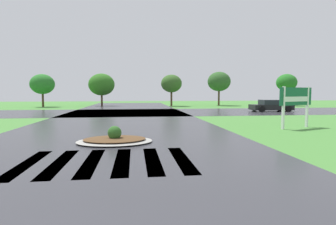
{
  "coord_description": "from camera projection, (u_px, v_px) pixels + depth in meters",
  "views": [
    {
      "loc": [
        0.82,
        -2.05,
        2.05
      ],
      "look_at": [
        2.5,
        11.32,
        1.03
      ],
      "focal_mm": 28.8,
      "sensor_mm": 36.0,
      "label": 1
    }
  ],
  "objects": [
    {
      "name": "asphalt_roadway",
      "position": [
        116.0,
        138.0,
        11.98
      ],
      "size": [
        11.64,
        80.0,
        0.01
      ],
      "primitive_type": "cube",
      "color": "#35353A",
      "rests_on": "ground"
    },
    {
      "name": "asphalt_cross_road",
      "position": [
        126.0,
        112.0,
        27.31
      ],
      "size": [
        90.0,
        10.47,
        0.01
      ],
      "primitive_type": "cube",
      "color": "#35353A",
      "rests_on": "ground"
    },
    {
      "name": "crosswalk_stripes",
      "position": [
        107.0,
        161.0,
        8.0
      ],
      "size": [
        4.95,
        3.34,
        0.01
      ],
      "color": "white",
      "rests_on": "ground"
    },
    {
      "name": "estate_billboard",
      "position": [
        296.0,
        99.0,
        15.31
      ],
      "size": [
        2.52,
        1.07,
        2.37
      ],
      "rotation": [
        0.0,
        0.0,
        3.52
      ],
      "color": "white",
      "rests_on": "ground"
    },
    {
      "name": "median_island",
      "position": [
        115.0,
        139.0,
        10.99
      ],
      "size": [
        3.08,
        2.23,
        0.68
      ],
      "color": "#9E9B93",
      "rests_on": "ground"
    },
    {
      "name": "car_blue_compact",
      "position": [
        271.0,
        106.0,
        28.83
      ],
      "size": [
        4.33,
        2.23,
        1.24
      ],
      "rotation": [
        0.0,
        0.0,
        -0.02
      ],
      "color": "black",
      "rests_on": "ground"
    },
    {
      "name": "background_treeline",
      "position": [
        157.0,
        83.0,
        39.87
      ],
      "size": [
        38.78,
        5.92,
        5.18
      ],
      "color": "#4C3823",
      "rests_on": "ground"
    }
  ]
}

